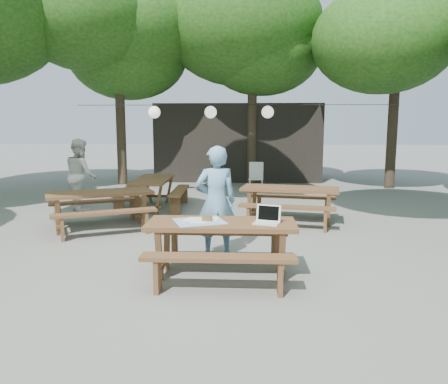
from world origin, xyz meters
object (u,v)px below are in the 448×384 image
at_px(picnic_table_nw, 101,210).
at_px(second_person, 81,175).
at_px(main_picnic_table, 221,248).
at_px(woman, 216,201).
at_px(plastic_chair, 256,183).

xyz_separation_m(picnic_table_nw, second_person, (-1.10, 1.90, 0.48)).
xyz_separation_m(main_picnic_table, woman, (-0.14, 0.96, 0.48)).
bearing_deg(plastic_chair, picnic_table_nw, -119.18).
distance_m(second_person, plastic_chair, 5.39).
distance_m(main_picnic_table, picnic_table_nw, 3.61).
height_order(second_person, plastic_chair, second_person).
bearing_deg(woman, main_picnic_table, 86.56).
xyz_separation_m(main_picnic_table, second_person, (-3.64, 4.47, 0.48)).
relative_size(picnic_table_nw, second_person, 1.39).
height_order(woman, plastic_chair, woman).
bearing_deg(woman, plastic_chair, -108.08).
relative_size(picnic_table_nw, plastic_chair, 2.66).
relative_size(main_picnic_table, plastic_chair, 2.22).
height_order(main_picnic_table, picnic_table_nw, same).
height_order(main_picnic_table, plastic_chair, plastic_chair).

